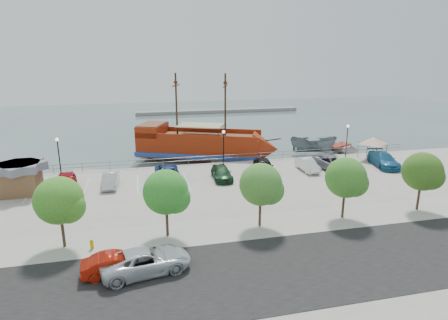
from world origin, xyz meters
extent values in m
plane|color=#455554|center=(0.00, 0.00, -1.00)|extent=(160.00, 160.00, 0.00)
cube|color=black|center=(0.00, -16.00, 0.01)|extent=(100.00, 8.00, 0.04)
cube|color=#A49D92|center=(0.00, -10.00, 0.01)|extent=(100.00, 4.00, 0.05)
cylinder|color=slate|center=(0.00, 7.80, 0.95)|extent=(50.00, 0.06, 0.06)
cylinder|color=slate|center=(0.00, 7.80, 0.55)|extent=(50.00, 0.06, 0.06)
cube|color=gray|center=(10.00, 55.00, -0.60)|extent=(40.00, 3.00, 0.80)
cube|color=maroon|center=(-1.74, 13.36, 0.91)|extent=(16.77, 11.00, 2.61)
cube|color=#214193|center=(-1.74, 13.36, 0.06)|extent=(17.16, 11.40, 0.60)
cone|color=maroon|center=(6.39, 9.85, 0.91)|extent=(4.87, 5.71, 4.83)
cube|color=maroon|center=(-7.74, 15.96, 2.92)|extent=(4.77, 5.81, 1.41)
cube|color=brown|center=(-7.74, 15.96, 3.68)|extent=(4.42, 5.36, 0.12)
cube|color=brown|center=(-1.27, 13.16, 2.27)|extent=(13.76, 9.25, 0.15)
cube|color=maroon|center=(-0.78, 15.58, 2.57)|extent=(14.85, 6.57, 0.70)
cube|color=maroon|center=(-2.69, 11.15, 2.57)|extent=(14.85, 6.57, 0.70)
cylinder|color=#382111|center=(1.49, 11.96, 6.34)|extent=(0.32, 0.32, 8.25)
cylinder|color=#382111|center=(-4.51, 14.56, 6.34)|extent=(0.32, 0.32, 8.25)
cylinder|color=#382111|center=(1.49, 11.96, 8.86)|extent=(1.33, 2.83, 0.14)
cylinder|color=#382111|center=(-4.51, 14.56, 8.86)|extent=(1.33, 2.83, 0.14)
cube|color=tan|center=(-1.55, 13.28, 3.73)|extent=(6.87, 5.82, 0.12)
cylinder|color=#382111|center=(7.03, 9.57, 2.12)|extent=(2.36, 1.14, 0.60)
imported|color=slate|center=(14.25, 12.12, 0.23)|extent=(6.81, 4.66, 2.47)
imported|color=silver|center=(18.47, 12.40, -0.32)|extent=(7.12, 7.95, 1.35)
cube|color=gray|center=(-14.23, 9.20, -0.79)|extent=(7.58, 4.37, 0.42)
cube|color=slate|center=(8.12, 9.20, -0.82)|extent=(6.30, 2.26, 0.35)
cube|color=gray|center=(17.40, 9.20, -0.79)|extent=(7.48, 3.24, 0.41)
cube|color=brown|center=(-20.68, 1.99, 1.17)|extent=(3.23, 3.23, 2.34)
cube|color=slate|center=(-20.68, 1.99, 2.61)|extent=(3.66, 3.66, 0.75)
cylinder|color=slate|center=(17.62, 6.36, 1.04)|extent=(0.07, 0.07, 2.07)
cylinder|color=slate|center=(20.05, 6.01, 1.04)|extent=(0.07, 0.07, 2.07)
cylinder|color=slate|center=(17.27, 3.93, 1.04)|extent=(0.07, 0.07, 2.07)
cylinder|color=slate|center=(19.69, 3.58, 1.04)|extent=(0.07, 0.07, 2.07)
pyramid|color=silver|center=(18.66, 4.97, 2.88)|extent=(4.49, 4.49, 0.85)
imported|color=silver|center=(-9.65, -14.40, 0.75)|extent=(5.74, 3.41, 1.50)
imported|color=#AF190A|center=(-11.39, -14.22, 0.66)|extent=(4.13, 1.71, 1.33)
cylinder|color=#C79C00|center=(-13.13, -10.80, 0.29)|extent=(0.23, 0.23, 0.58)
sphere|color=#C79C00|center=(-13.13, -10.80, 0.60)|extent=(0.25, 0.25, 0.25)
cylinder|color=black|center=(-18.00, 6.50, 2.00)|extent=(0.12, 0.12, 4.00)
sphere|color=#FFF2CC|center=(-18.00, 6.50, 4.10)|extent=(0.36, 0.36, 0.36)
cylinder|color=black|center=(0.00, 6.50, 2.00)|extent=(0.12, 0.12, 4.00)
sphere|color=#FFF2CC|center=(0.00, 6.50, 4.10)|extent=(0.36, 0.36, 0.36)
cylinder|color=black|center=(16.00, 6.50, 2.00)|extent=(0.12, 0.12, 4.00)
sphere|color=#FFF2CC|center=(16.00, 6.50, 4.10)|extent=(0.36, 0.36, 0.36)
cylinder|color=#473321|center=(-15.00, -10.00, 1.10)|extent=(0.20, 0.20, 2.20)
sphere|color=#3A7721|center=(-15.00, -10.00, 3.40)|extent=(3.20, 3.20, 3.20)
sphere|color=#3A7721|center=(-14.40, -10.30, 3.00)|extent=(2.20, 2.20, 2.20)
cylinder|color=#473321|center=(-8.00, -10.00, 1.10)|extent=(0.20, 0.20, 2.20)
sphere|color=#2A7624|center=(-8.00, -10.00, 3.40)|extent=(3.20, 3.20, 3.20)
sphere|color=#2A7624|center=(-7.40, -10.30, 3.00)|extent=(2.20, 2.20, 2.20)
cylinder|color=#473321|center=(-1.00, -10.00, 1.10)|extent=(0.20, 0.20, 2.20)
sphere|color=#3A7028|center=(-1.00, -10.00, 3.40)|extent=(3.20, 3.20, 3.20)
sphere|color=#3A7028|center=(-0.40, -10.30, 3.00)|extent=(2.20, 2.20, 2.20)
cylinder|color=#473321|center=(6.00, -10.00, 1.10)|extent=(0.20, 0.20, 2.20)
sphere|color=#346C22|center=(6.00, -10.00, 3.40)|extent=(3.20, 3.20, 3.20)
sphere|color=#346C22|center=(6.60, -10.30, 3.00)|extent=(2.20, 2.20, 2.20)
cylinder|color=#473321|center=(13.00, -10.00, 1.10)|extent=(0.20, 0.20, 2.20)
sphere|color=#305619|center=(13.00, -10.00, 3.40)|extent=(3.20, 3.20, 3.20)
sphere|color=#305619|center=(13.60, -10.30, 3.00)|extent=(2.20, 2.20, 2.20)
imported|color=#AA0414|center=(-16.69, 2.01, 0.80)|extent=(2.57, 4.93, 1.60)
imported|color=silver|center=(-12.62, 2.02, 0.68)|extent=(1.64, 4.20, 1.36)
imported|color=navy|center=(-6.85, 2.49, 0.74)|extent=(2.62, 5.38, 1.47)
imported|color=#1A4022|center=(-1.29, 1.82, 0.66)|extent=(2.04, 4.62, 1.32)
imported|color=black|center=(3.71, 2.71, 0.80)|extent=(2.46, 4.88, 1.60)
imported|color=white|center=(8.83, 2.48, 0.68)|extent=(1.46, 4.14, 1.36)
imported|color=gray|center=(11.84, 2.13, 0.77)|extent=(3.58, 5.96, 1.55)
imported|color=#1F608B|center=(18.29, 2.04, 0.80)|extent=(3.27, 5.84, 1.60)
camera|label=1|loc=(-9.62, -34.91, 12.63)|focal=30.00mm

